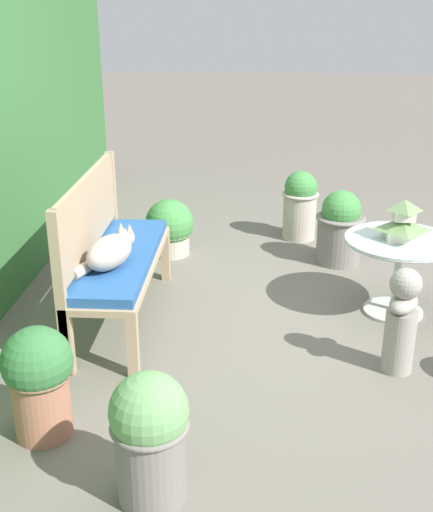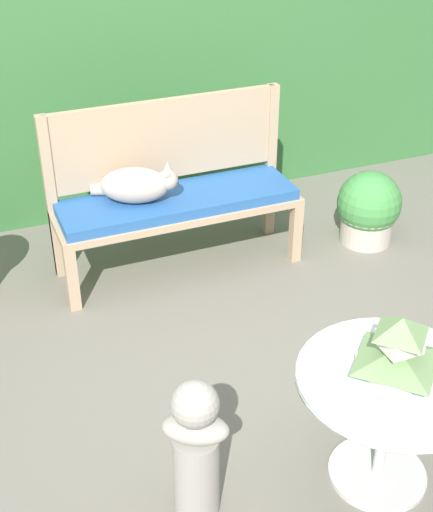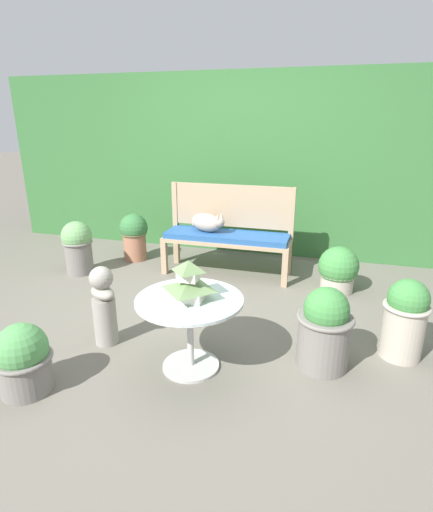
# 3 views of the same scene
# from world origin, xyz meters

# --- Properties ---
(ground) EXTENTS (30.00, 30.00, 0.00)m
(ground) POSITION_xyz_m (0.00, 0.00, 0.00)
(ground) COLOR #666056
(foliage_hedge_back) EXTENTS (6.40, 0.83, 2.16)m
(foliage_hedge_back) POSITION_xyz_m (0.00, 2.31, 1.08)
(foliage_hedge_back) COLOR #336633
(foliage_hedge_back) RESTS_ON ground
(garden_bench) EXTENTS (1.38, 0.42, 0.46)m
(garden_bench) POSITION_xyz_m (0.04, 1.10, 0.39)
(garden_bench) COLOR tan
(garden_bench) RESTS_ON ground
(bench_backrest) EXTENTS (1.38, 0.06, 0.95)m
(bench_backrest) POSITION_xyz_m (0.04, 1.29, 0.67)
(bench_backrest) COLOR tan
(bench_backrest) RESTS_ON ground
(cat) EXTENTS (0.44, 0.36, 0.22)m
(cat) POSITION_xyz_m (-0.19, 1.12, 0.56)
(cat) COLOR #A89989
(cat) RESTS_ON garden_bench
(patio_table) EXTENTS (0.71, 0.71, 0.52)m
(patio_table) POSITION_xyz_m (0.25, -0.67, 0.41)
(patio_table) COLOR #B7B7B2
(patio_table) RESTS_ON ground
(pagoda_birdhouse) EXTENTS (0.28, 0.28, 0.26)m
(pagoda_birdhouse) POSITION_xyz_m (0.25, -0.67, 0.63)
(pagoda_birdhouse) COLOR silver
(pagoda_birdhouse) RESTS_ON patio_table
(garden_bust) EXTENTS (0.28, 0.24, 0.62)m
(garden_bust) POSITION_xyz_m (-0.47, -0.54, 0.32)
(garden_bust) COLOR gray
(garden_bust) RESTS_ON ground
(potted_plant_table_far) EXTENTS (0.39, 0.39, 0.46)m
(potted_plant_table_far) POSITION_xyz_m (1.21, 0.95, 0.22)
(potted_plant_table_far) COLOR #ADA393
(potted_plant_table_far) RESTS_ON ground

